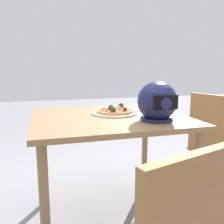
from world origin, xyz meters
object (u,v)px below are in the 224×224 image
object	(u,v)px
dining_table	(109,131)
motorcycle_helmet	(157,102)
chair_side	(217,145)
pizza	(115,110)

from	to	relation	value
dining_table	motorcycle_helmet	world-z (taller)	motorcycle_helmet
motorcycle_helmet	chair_side	size ratio (longest dim) A/B	0.26
dining_table	pizza	size ratio (longest dim) A/B	3.86
pizza	chair_side	xyz separation A→B (m)	(-0.80, 0.09, -0.29)
dining_table	chair_side	bearing A→B (deg)	178.09
dining_table	pizza	world-z (taller)	pizza
dining_table	pizza	distance (m)	0.15
dining_table	chair_side	xyz separation A→B (m)	(-0.86, 0.03, -0.17)
pizza	motorcycle_helmet	size ratio (longest dim) A/B	1.08
dining_table	pizza	bearing A→B (deg)	-135.41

